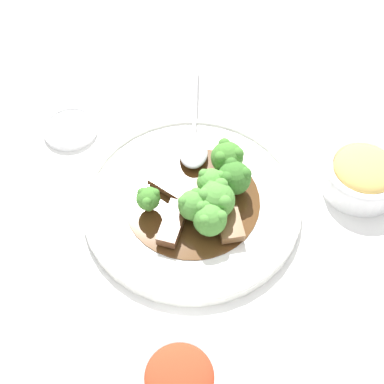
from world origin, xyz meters
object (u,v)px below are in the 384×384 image
(broccoli_floret_2, at_px, (194,205))
(serving_spoon, at_px, (194,140))
(broccoli_floret_1, at_px, (211,183))
(side_bowl_kimchi, at_px, (180,381))
(broccoli_floret_0, at_px, (210,219))
(beef_strip_0, at_px, (173,223))
(broccoli_floret_5, at_px, (216,199))
(beef_strip_1, at_px, (230,225))
(broccoli_floret_3, at_px, (234,177))
(side_bowl_appetizer, at_px, (363,174))
(sauce_dish, at_px, (70,128))
(beef_strip_2, at_px, (173,186))
(main_plate, at_px, (192,202))
(broccoli_floret_6, at_px, (227,157))
(broccoli_floret_4, at_px, (148,199))

(broccoli_floret_2, height_order, serving_spoon, broccoli_floret_2)
(broccoli_floret_1, height_order, side_bowl_kimchi, broccoli_floret_1)
(broccoli_floret_0, xyz_separation_m, broccoli_floret_1, (0.05, -0.02, 0.00))
(beef_strip_0, xyz_separation_m, broccoli_floret_5, (0.01, -0.06, 0.02))
(beef_strip_1, height_order, broccoli_floret_3, broccoli_floret_3)
(beef_strip_1, xyz_separation_m, broccoli_floret_2, (0.03, 0.04, 0.02))
(broccoli_floret_5, xyz_separation_m, side_bowl_appetizer, (0.00, -0.22, -0.02))
(sauce_dish, bearing_deg, beef_strip_2, -142.80)
(main_plate, distance_m, broccoli_floret_5, 0.05)
(broccoli_floret_2, xyz_separation_m, broccoli_floret_6, (0.06, -0.07, 0.00))
(side_bowl_kimchi, bearing_deg, serving_spoon, -18.28)
(broccoli_floret_3, xyz_separation_m, broccoli_floret_6, (0.03, -0.00, 0.00))
(side_bowl_kimchi, bearing_deg, broccoli_floret_6, -27.43)
(broccoli_floret_1, distance_m, broccoli_floret_5, 0.03)
(broccoli_floret_4, bearing_deg, side_bowl_appetizer, -95.41)
(broccoli_floret_1, height_order, sauce_dish, broccoli_floret_1)
(broccoli_floret_5, bearing_deg, beef_strip_0, 96.00)
(beef_strip_2, xyz_separation_m, serving_spoon, (0.07, -0.05, 0.00))
(broccoli_floret_1, xyz_separation_m, broccoli_floret_4, (-0.00, 0.09, -0.00))
(beef_strip_2, height_order, side_bowl_appetizer, side_bowl_appetizer)
(broccoli_floret_1, bearing_deg, broccoli_floret_6, -43.57)
(beef_strip_0, height_order, beef_strip_2, beef_strip_0)
(beef_strip_0, relative_size, broccoli_floret_4, 1.79)
(broccoli_floret_2, distance_m, broccoli_floret_3, 0.07)
(broccoli_floret_1, xyz_separation_m, broccoli_floret_3, (0.00, -0.03, -0.00))
(beef_strip_0, height_order, broccoli_floret_3, broccoli_floret_3)
(beef_strip_1, height_order, broccoli_floret_4, broccoli_floret_4)
(beef_strip_1, height_order, broccoli_floret_2, broccoli_floret_2)
(side_bowl_appetizer, bearing_deg, main_plate, 82.92)
(beef_strip_2, distance_m, side_bowl_kimchi, 0.27)
(beef_strip_1, height_order, broccoli_floret_0, broccoli_floret_0)
(broccoli_floret_4, height_order, serving_spoon, broccoli_floret_4)
(broccoli_floret_4, xyz_separation_m, broccoli_floret_6, (0.04, -0.12, 0.01))
(beef_strip_1, relative_size, broccoli_floret_0, 1.09)
(beef_strip_2, xyz_separation_m, side_bowl_kimchi, (-0.26, 0.06, 0.00))
(broccoli_floret_0, relative_size, broccoli_floret_5, 0.88)
(beef_strip_1, relative_size, broccoli_floret_1, 1.11)
(main_plate, bearing_deg, beef_strip_1, -148.77)
(broccoli_floret_4, height_order, broccoli_floret_5, broccoli_floret_5)
(main_plate, bearing_deg, broccoli_floret_0, -170.97)
(side_bowl_appetizer, bearing_deg, broccoli_floret_5, 90.02)
(broccoli_floret_6, xyz_separation_m, serving_spoon, (0.06, 0.03, -0.02))
(beef_strip_0, relative_size, serving_spoon, 0.30)
(broccoli_floret_2, xyz_separation_m, side_bowl_appetizer, (-0.00, -0.25, -0.02))
(broccoli_floret_0, relative_size, sauce_dish, 0.56)
(beef_strip_2, distance_m, sauce_dish, 0.20)
(broccoli_floret_0, bearing_deg, broccoli_floret_1, -18.74)
(beef_strip_0, height_order, sauce_dish, beef_strip_0)
(broccoli_floret_3, bearing_deg, beef_strip_2, 73.77)
(side_bowl_kimchi, bearing_deg, beef_strip_1, -33.01)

